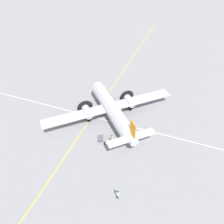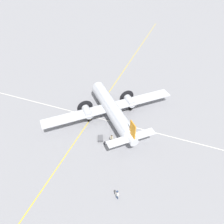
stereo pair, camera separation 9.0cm
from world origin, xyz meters
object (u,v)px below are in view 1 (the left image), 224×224
airliner_main (111,107)px  passenger_boarding (112,138)px  baggage_cart (100,138)px  crew_foreground (117,194)px  suitcase_near_door (105,143)px

airliner_main → passenger_boarding: bearing=158.5°
baggage_cart → passenger_boarding: bearing=-111.2°
crew_foreground → suitcase_near_door: size_ratio=3.89×
suitcase_near_door → baggage_cart: size_ratio=0.25×
passenger_boarding → baggage_cart: (0.10, -2.13, -0.80)m
suitcase_near_door → passenger_boarding: bearing=129.3°
passenger_boarding → baggage_cart: bearing=-0.7°
crew_foreground → suitcase_near_door: 10.43m
baggage_cart → suitcase_near_door: bearing=-147.9°
airliner_main → crew_foreground: (15.81, 6.95, -1.50)m
airliner_main → crew_foreground: airliner_main is taller
suitcase_near_door → baggage_cart: baggage_cart is taller
crew_foreground → airliner_main: bearing=-42.3°
suitcase_near_door → baggage_cart: bearing=-123.9°
suitcase_near_door → crew_foreground: bearing=32.1°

